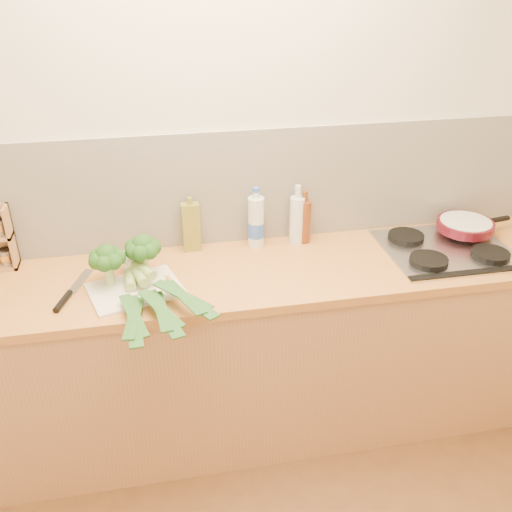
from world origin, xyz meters
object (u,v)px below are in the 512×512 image
(gas_hob, at_px, (447,248))
(chefs_knife, at_px, (67,296))
(chopping_board, at_px, (135,290))
(skillet, at_px, (466,225))

(gas_hob, distance_m, chefs_knife, 1.70)
(gas_hob, distance_m, chopping_board, 1.43)
(gas_hob, xyz_separation_m, chopping_board, (-1.43, -0.08, -0.01))
(chefs_knife, distance_m, skillet, 1.86)
(chefs_knife, height_order, skillet, skillet)
(skillet, bearing_deg, gas_hob, -150.81)
(chopping_board, distance_m, skillet, 1.59)
(chefs_knife, xyz_separation_m, skillet, (1.85, 0.20, 0.05))
(gas_hob, relative_size, chopping_board, 1.60)
(chefs_knife, relative_size, skillet, 0.84)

